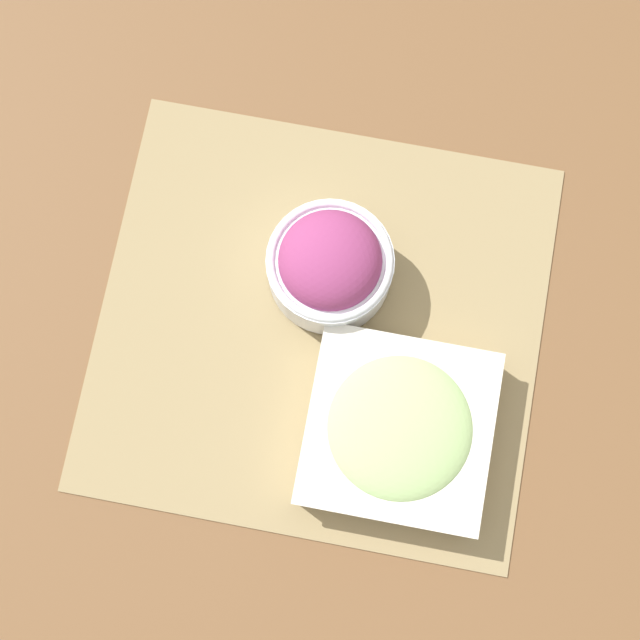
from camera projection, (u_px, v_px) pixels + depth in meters
name	position (u px, v px, depth m)	size (l,w,h in m)	color
ground_plane	(320.00, 326.00, 1.00)	(3.00, 3.00, 0.00)	brown
placemat	(320.00, 325.00, 1.00)	(0.49, 0.47, 0.00)	#937F56
onion_bowl	(332.00, 265.00, 0.97)	(0.14, 0.14, 0.10)	silver
cucumber_bowl	(399.00, 429.00, 0.95)	(0.20, 0.20, 0.06)	silver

